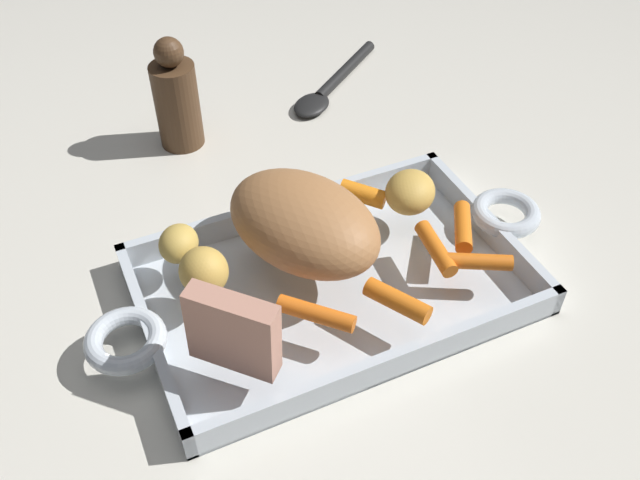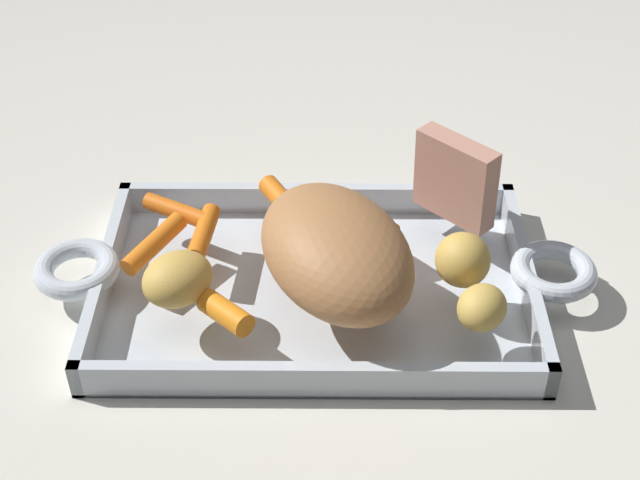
% 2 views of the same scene
% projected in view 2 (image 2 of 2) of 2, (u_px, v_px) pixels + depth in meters
% --- Properties ---
extents(ground_plane, '(2.14, 2.14, 0.00)m').
position_uv_depth(ground_plane, '(315.00, 294.00, 0.77)').
color(ground_plane, silver).
extents(roasting_dish, '(0.47, 0.23, 0.03)m').
position_uv_depth(roasting_dish, '(315.00, 284.00, 0.76)').
color(roasting_dish, silver).
rests_on(roasting_dish, ground_plane).
extents(pork_roast, '(0.16, 0.19, 0.07)m').
position_uv_depth(pork_roast, '(336.00, 252.00, 0.70)').
color(pork_roast, '#A87042').
rests_on(pork_roast, roasting_dish).
extents(roast_slice_outer, '(0.07, 0.07, 0.08)m').
position_uv_depth(roast_slice_outer, '(455.00, 179.00, 0.77)').
color(roast_slice_outer, tan).
rests_on(roast_slice_outer, roasting_dish).
extents(baby_carrot_short, '(0.05, 0.05, 0.02)m').
position_uv_depth(baby_carrot_short, '(226.00, 313.00, 0.69)').
color(baby_carrot_short, orange).
rests_on(baby_carrot_short, roasting_dish).
extents(baby_carrot_southwest, '(0.02, 0.07, 0.02)m').
position_uv_depth(baby_carrot_southwest, '(204.00, 233.00, 0.76)').
color(baby_carrot_southwest, orange).
rests_on(baby_carrot_southwest, roasting_dish).
extents(baby_carrot_southeast, '(0.05, 0.06, 0.02)m').
position_uv_depth(baby_carrot_southeast, '(283.00, 202.00, 0.80)').
color(baby_carrot_southeast, orange).
rests_on(baby_carrot_southeast, roasting_dish).
extents(baby_carrot_center_right, '(0.05, 0.07, 0.02)m').
position_uv_depth(baby_carrot_center_right, '(154.00, 244.00, 0.75)').
color(baby_carrot_center_right, orange).
rests_on(baby_carrot_center_right, roasting_dish).
extents(baby_carrot_center_left, '(0.06, 0.04, 0.02)m').
position_uv_depth(baby_carrot_center_left, '(176.00, 210.00, 0.79)').
color(baby_carrot_center_left, orange).
rests_on(baby_carrot_center_left, roasting_dish).
extents(baby_carrot_long, '(0.06, 0.06, 0.02)m').
position_uv_depth(baby_carrot_long, '(364.00, 215.00, 0.78)').
color(baby_carrot_long, orange).
rests_on(baby_carrot_long, roasting_dish).
extents(potato_golden_large, '(0.05, 0.05, 0.04)m').
position_uv_depth(potato_golden_large, '(463.00, 260.00, 0.72)').
color(potato_golden_large, gold).
rests_on(potato_golden_large, roasting_dish).
extents(potato_whole, '(0.08, 0.08, 0.04)m').
position_uv_depth(potato_whole, '(178.00, 279.00, 0.70)').
color(potato_whole, gold).
rests_on(potato_whole, roasting_dish).
extents(potato_golden_small, '(0.05, 0.05, 0.03)m').
position_uv_depth(potato_golden_small, '(482.00, 308.00, 0.68)').
color(potato_golden_small, gold).
rests_on(potato_golden_small, roasting_dish).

